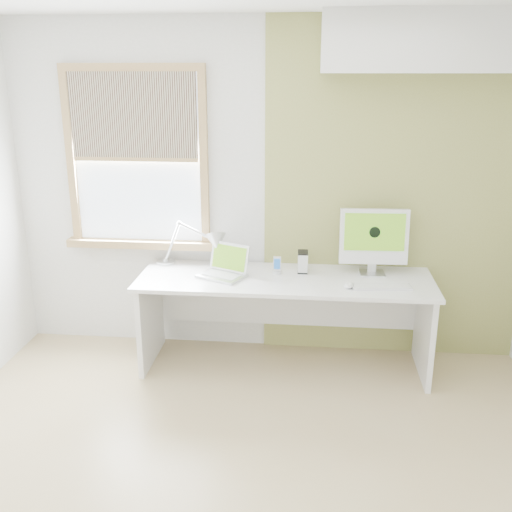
# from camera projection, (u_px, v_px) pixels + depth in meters

# --- Properties ---
(room) EXTENTS (4.04, 3.54, 2.64)m
(room) POSITION_uv_depth(u_px,v_px,m) (235.00, 262.00, 2.91)
(room) COLOR tan
(room) RESTS_ON ground
(accent_wall) EXTENTS (2.00, 0.02, 2.60)m
(accent_wall) POSITION_uv_depth(u_px,v_px,m) (395.00, 195.00, 4.46)
(accent_wall) COLOR olive
(accent_wall) RESTS_ON room
(soffit) EXTENTS (1.60, 0.40, 0.42)m
(soffit) POSITION_uv_depth(u_px,v_px,m) (441.00, 40.00, 3.95)
(soffit) COLOR white
(soffit) RESTS_ON room
(window) EXTENTS (1.20, 0.14, 1.42)m
(window) POSITION_uv_depth(u_px,v_px,m) (137.00, 160.00, 4.55)
(window) COLOR #9C7B4B
(window) RESTS_ON room
(desk) EXTENTS (2.20, 0.70, 0.73)m
(desk) POSITION_uv_depth(u_px,v_px,m) (285.00, 299.00, 4.49)
(desk) COLOR white
(desk) RESTS_ON room
(desk_lamp) EXTENTS (0.62, 0.29, 0.36)m
(desk_lamp) POSITION_uv_depth(u_px,v_px,m) (207.00, 245.00, 4.55)
(desk_lamp) COLOR silver
(desk_lamp) RESTS_ON desk
(laptop) EXTENTS (0.41, 0.38, 0.23)m
(laptop) POSITION_uv_depth(u_px,v_px,m) (225.00, 268.00, 4.41)
(laptop) COLOR silver
(laptop) RESTS_ON desk
(phone_dock) EXTENTS (0.07, 0.07, 0.13)m
(phone_dock) POSITION_uv_depth(u_px,v_px,m) (277.00, 269.00, 4.46)
(phone_dock) COLOR silver
(phone_dock) RESTS_ON desk
(external_drive) EXTENTS (0.08, 0.13, 0.16)m
(external_drive) POSITION_uv_depth(u_px,v_px,m) (303.00, 262.00, 4.48)
(external_drive) COLOR silver
(external_drive) RESTS_ON desk
(imac) EXTENTS (0.51, 0.17, 0.50)m
(imac) POSITION_uv_depth(u_px,v_px,m) (374.00, 238.00, 4.39)
(imac) COLOR silver
(imac) RESTS_ON desk
(keyboard) EXTENTS (0.43, 0.16, 0.02)m
(keyboard) POSITION_uv_depth(u_px,v_px,m) (382.00, 287.00, 4.17)
(keyboard) COLOR white
(keyboard) RESTS_ON desk
(mouse) EXTENTS (0.08, 0.12, 0.03)m
(mouse) POSITION_uv_depth(u_px,v_px,m) (349.00, 285.00, 4.18)
(mouse) COLOR white
(mouse) RESTS_ON desk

